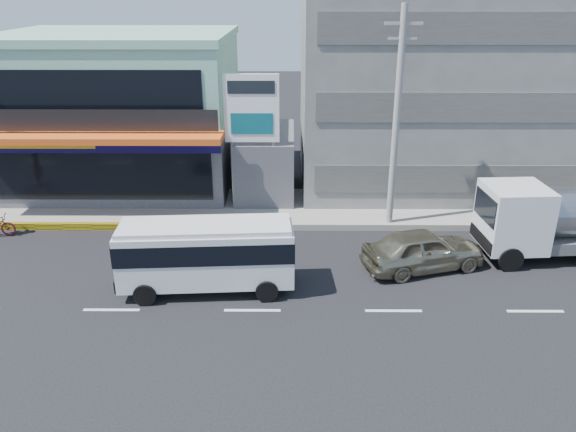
% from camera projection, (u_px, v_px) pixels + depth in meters
% --- Properties ---
extents(ground, '(120.00, 120.00, 0.00)m').
position_uv_depth(ground, '(252.00, 310.00, 19.84)').
color(ground, black).
rests_on(ground, ground).
extents(sidewalk, '(70.00, 5.00, 0.30)m').
position_uv_depth(sidewalk, '(362.00, 208.00, 28.54)').
color(sidewalk, gray).
rests_on(sidewalk, ground).
extents(shop_building, '(12.40, 11.70, 8.00)m').
position_uv_depth(shop_building, '(124.00, 114.00, 31.26)').
color(shop_building, '#444448').
rests_on(shop_building, ground).
extents(concrete_building, '(16.00, 12.00, 14.00)m').
position_uv_depth(concrete_building, '(447.00, 57.00, 30.99)').
color(concrete_building, gray).
rests_on(concrete_building, ground).
extents(gap_structure, '(3.00, 6.00, 3.50)m').
position_uv_depth(gap_structure, '(266.00, 163.00, 30.27)').
color(gap_structure, '#444448').
rests_on(gap_structure, ground).
extents(satellite_dish, '(1.50, 1.50, 0.15)m').
position_uv_depth(satellite_dish, '(265.00, 135.00, 28.65)').
color(satellite_dish, slate).
rests_on(satellite_dish, gap_structure).
extents(billboard, '(2.60, 0.18, 6.90)m').
position_uv_depth(billboard, '(252.00, 116.00, 26.47)').
color(billboard, gray).
rests_on(billboard, ground).
extents(utility_pole_near, '(1.60, 0.30, 10.00)m').
position_uv_depth(utility_pole_near, '(396.00, 120.00, 24.69)').
color(utility_pole_near, '#999993').
rests_on(utility_pole_near, ground).
extents(minibus, '(6.53, 2.59, 2.68)m').
position_uv_depth(minibus, '(206.00, 251.00, 20.63)').
color(minibus, silver).
rests_on(minibus, ground).
extents(sedan, '(5.28, 3.30, 1.68)m').
position_uv_depth(sedan, '(423.00, 250.00, 22.49)').
color(sedan, tan).
rests_on(sedan, ground).
extents(tanker_truck, '(8.16, 3.01, 3.16)m').
position_uv_depth(tanker_truck, '(571.00, 219.00, 23.20)').
color(tanker_truck, silver).
rests_on(tanker_truck, ground).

